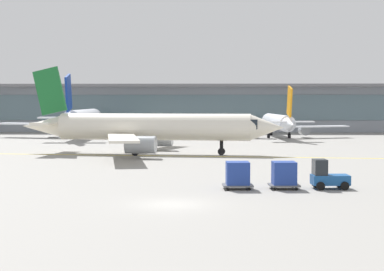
{
  "coord_description": "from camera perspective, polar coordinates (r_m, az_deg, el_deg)",
  "views": [
    {
      "loc": [
        2.17,
        -36.16,
        6.2
      ],
      "look_at": [
        0.63,
        20.27,
        3.0
      ],
      "focal_mm": 56.78,
      "sensor_mm": 36.0,
      "label": 1
    }
  ],
  "objects": [
    {
      "name": "ground_plane",
      "position": [
        36.75,
        -1.86,
        -6.47
      ],
      "size": [
        400.0,
        400.0,
        0.0
      ],
      "primitive_type": "plane",
      "color": "gray"
    },
    {
      "name": "cargo_dolly_lead",
      "position": [
        43.34,
        8.64,
        -3.61
      ],
      "size": [
        2.18,
        1.7,
        1.94
      ],
      "rotation": [
        0.0,
        0.0,
        0.05
      ],
      "color": "#595B60",
      "rests_on": "ground_plane"
    },
    {
      "name": "gate_airplane_1",
      "position": [
        105.93,
        -10.19,
        1.53
      ],
      "size": [
        29.19,
        31.36,
        10.4
      ],
      "rotation": [
        0.0,
        0.0,
        1.6
      ],
      "color": "silver",
      "rests_on": "ground_plane"
    },
    {
      "name": "taxiway_centreline_stripe",
      "position": [
        69.14,
        -3.67,
        -1.9
      ],
      "size": [
        109.4,
        12.18,
        0.01
      ],
      "primitive_type": "cube",
      "rotation": [
        0.0,
        0.0,
        -0.11
      ],
      "color": "yellow",
      "rests_on": "ground_plane"
    },
    {
      "name": "gate_airplane_2",
      "position": [
        104.01,
        8.06,
        1.22
      ],
      "size": [
        24.1,
        25.95,
        8.6
      ],
      "rotation": [
        0.0,
        0.0,
        1.63
      ],
      "color": "silver",
      "rests_on": "ground_plane"
    },
    {
      "name": "terminal_concourse",
      "position": [
        124.82,
        0.56,
        2.65
      ],
      "size": [
        169.62,
        11.0,
        9.6
      ],
      "color": "#8C939E",
      "rests_on": "ground_plane"
    },
    {
      "name": "baggage_tug",
      "position": [
        43.99,
        12.57,
        -3.76
      ],
      "size": [
        2.67,
        1.73,
        2.1
      ],
      "rotation": [
        0.0,
        0.0,
        0.05
      ],
      "color": "#194C8C",
      "rests_on": "ground_plane"
    },
    {
      "name": "cargo_dolly_trailing",
      "position": [
        42.89,
        4.31,
        -3.65
      ],
      "size": [
        2.18,
        1.7,
        1.94
      ],
      "rotation": [
        0.0,
        0.0,
        0.05
      ],
      "color": "#595B60",
      "rests_on": "ground_plane"
    },
    {
      "name": "taxiing_regional_jet",
      "position": [
        71.0,
        -3.85,
        0.74
      ],
      "size": [
        31.24,
        28.88,
        10.34
      ],
      "rotation": [
        0.0,
        0.0,
        -0.11
      ],
      "color": "silver",
      "rests_on": "ground_plane"
    }
  ]
}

